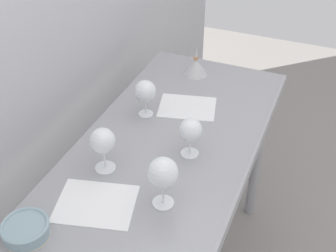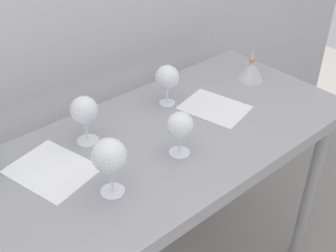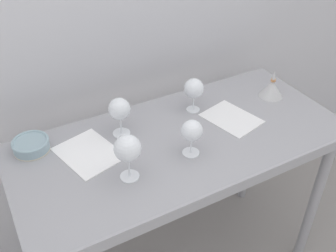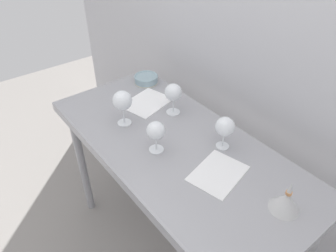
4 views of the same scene
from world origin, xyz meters
name	(u,v)px [view 3 (image 3 of 4)]	position (x,y,z in m)	size (l,w,h in m)	color
back_wall	(127,7)	(0.00, 0.49, 1.30)	(3.80, 0.04, 2.60)	#BCBCC1
steel_counter	(181,158)	(0.00, -0.01, 0.79)	(1.40, 0.65, 0.90)	#97979C
wine_glass_near_center	(192,132)	(-0.02, -0.10, 1.01)	(0.09, 0.09, 0.15)	white
wine_glass_near_left	(128,149)	(-0.28, -0.11, 1.03)	(0.10, 0.10, 0.19)	white
wine_glass_far_left	(119,110)	(-0.20, 0.15, 1.02)	(0.09, 0.09, 0.17)	white
wine_glass_far_right	(194,89)	(0.15, 0.15, 1.01)	(0.09, 0.09, 0.16)	white
tasting_sheet_upper	(231,118)	(0.27, 0.01, 0.90)	(0.18, 0.24, 0.00)	white
tasting_sheet_lower	(89,153)	(-0.37, 0.09, 0.90)	(0.20, 0.25, 0.00)	white
tasting_bowl	(31,145)	(-0.56, 0.22, 0.93)	(0.15, 0.15, 0.05)	beige
decanter_funnel	(272,88)	(0.55, 0.08, 0.94)	(0.12, 0.12, 0.14)	#BBBBBB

